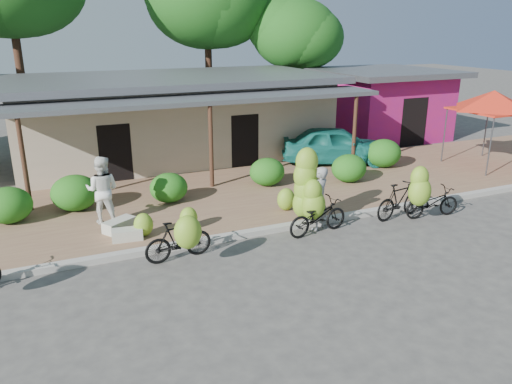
% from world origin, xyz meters
% --- Properties ---
extents(ground, '(100.00, 100.00, 0.00)m').
position_xyz_m(ground, '(0.00, 0.00, 0.00)').
color(ground, '#454340').
rests_on(ground, ground).
extents(sidewalk, '(60.00, 6.00, 0.12)m').
position_xyz_m(sidewalk, '(0.00, 5.00, 0.06)').
color(sidewalk, '#94714F').
rests_on(sidewalk, ground).
extents(curb, '(60.00, 0.25, 0.15)m').
position_xyz_m(curb, '(0.00, 2.00, 0.07)').
color(curb, '#A8A399').
rests_on(curb, ground).
extents(shop_main, '(13.00, 8.50, 3.35)m').
position_xyz_m(shop_main, '(0.00, 10.93, 1.72)').
color(shop_main, '#C2AC93').
rests_on(shop_main, ground).
extents(shop_pink, '(6.00, 6.00, 3.25)m').
position_xyz_m(shop_pink, '(10.50, 10.99, 1.67)').
color(shop_pink, '#B11B57').
rests_on(shop_pink, ground).
extents(tree_near_right, '(4.61, 4.44, 6.70)m').
position_xyz_m(tree_near_right, '(7.31, 14.61, 4.99)').
color(tree_near_right, '#462C1C').
rests_on(tree_near_right, ground).
extents(hedge_0, '(1.27, 1.15, 0.99)m').
position_xyz_m(hedge_0, '(-6.12, 5.25, 0.62)').
color(hedge_0, '#215D15').
rests_on(hedge_0, sidewalk).
extents(hedge_1, '(1.34, 1.21, 1.05)m').
position_xyz_m(hedge_1, '(-4.37, 5.55, 0.64)').
color(hedge_1, '#215D15').
rests_on(hedge_1, sidewalk).
extents(hedge_2, '(1.15, 1.04, 0.90)m').
position_xyz_m(hedge_2, '(-1.71, 5.16, 0.57)').
color(hedge_2, '#215D15').
rests_on(hedge_2, sidewalk).
extents(hedge_3, '(1.20, 1.08, 0.94)m').
position_xyz_m(hedge_3, '(1.74, 5.47, 0.59)').
color(hedge_3, '#215D15').
rests_on(hedge_3, sidewalk).
extents(hedge_4, '(1.23, 1.11, 0.96)m').
position_xyz_m(hedge_4, '(4.48, 4.70, 0.60)').
color(hedge_4, '#215D15').
rests_on(hedge_4, sidewalk).
extents(hedge_5, '(1.37, 1.23, 1.07)m').
position_xyz_m(hedge_5, '(6.76, 5.79, 0.65)').
color(hedge_5, '#215D15').
rests_on(hedge_5, sidewalk).
extents(red_canopy, '(3.50, 3.50, 2.86)m').
position_xyz_m(red_canopy, '(10.51, 4.40, 2.61)').
color(red_canopy, '#59595E').
rests_on(red_canopy, sidewalk).
extents(bike_left, '(1.66, 1.21, 1.32)m').
position_xyz_m(bike_left, '(-2.44, 1.23, 0.60)').
color(bike_left, black).
rests_on(bike_left, ground).
extents(bike_center, '(1.87, 1.30, 2.23)m').
position_xyz_m(bike_center, '(1.27, 1.71, 0.88)').
color(bike_center, black).
rests_on(bike_center, ground).
extents(bike_right, '(1.82, 1.31, 1.68)m').
position_xyz_m(bike_right, '(4.05, 1.27, 0.71)').
color(bike_right, black).
rests_on(bike_right, ground).
extents(bike_far_right, '(1.75, 0.79, 0.89)m').
position_xyz_m(bike_far_right, '(4.92, 1.15, 0.44)').
color(bike_far_right, black).
rests_on(bike_far_right, ground).
extents(loose_banana_a, '(0.49, 0.42, 0.61)m').
position_xyz_m(loose_banana_a, '(-2.97, 2.84, 0.43)').
color(loose_banana_a, '#89B62D').
rests_on(loose_banana_a, sidewalk).
extents(loose_banana_b, '(0.48, 0.41, 0.60)m').
position_xyz_m(loose_banana_b, '(-1.78, 2.85, 0.42)').
color(loose_banana_b, '#89B62D').
rests_on(loose_banana_b, sidewalk).
extents(loose_banana_c, '(0.53, 0.45, 0.66)m').
position_xyz_m(loose_banana_c, '(1.22, 3.06, 0.45)').
color(loose_banana_c, '#89B62D').
rests_on(loose_banana_c, sidewalk).
extents(sack_near, '(0.93, 0.79, 0.30)m').
position_xyz_m(sack_near, '(-3.48, 3.46, 0.27)').
color(sack_near, beige).
rests_on(sack_near, sidewalk).
extents(sack_far, '(0.79, 0.46, 0.28)m').
position_xyz_m(sack_far, '(-3.41, 2.77, 0.26)').
color(sack_far, beige).
rests_on(sack_far, sidewalk).
extents(vendor, '(0.76, 0.68, 1.74)m').
position_xyz_m(vendor, '(1.50, 1.70, 0.87)').
color(vendor, gray).
rests_on(vendor, ground).
extents(bystander, '(1.11, 1.02, 1.86)m').
position_xyz_m(bystander, '(-3.74, 4.20, 1.05)').
color(bystander, white).
rests_on(bystander, sidewalk).
extents(teal_van, '(4.56, 3.26, 1.44)m').
position_xyz_m(teal_van, '(5.44, 7.00, 0.84)').
color(teal_van, '#197268').
rests_on(teal_van, sidewalk).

